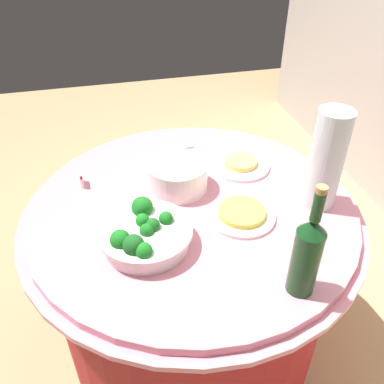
{
  "coord_description": "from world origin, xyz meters",
  "views": [
    {
      "loc": [
        1.07,
        -0.26,
        1.61
      ],
      "look_at": [
        0.0,
        0.0,
        0.79
      ],
      "focal_mm": 38.59,
      "sensor_mm": 36.0,
      "label": 1
    }
  ],
  "objects_px": {
    "plate_stack": "(178,176)",
    "decorative_fruit_vase": "(326,165)",
    "food_plate_fried_egg": "(242,214)",
    "food_plate_noodles": "(241,164)",
    "label_placard_front": "(81,178)",
    "wine_bottle": "(307,254)",
    "serving_tongs": "(173,152)",
    "broccoli_bowl": "(145,235)"
  },
  "relations": [
    {
      "from": "plate_stack",
      "to": "wine_bottle",
      "type": "bearing_deg",
      "value": 22.36
    },
    {
      "from": "food_plate_noodles",
      "to": "food_plate_fried_egg",
      "type": "height_order",
      "value": "food_plate_noodles"
    },
    {
      "from": "broccoli_bowl",
      "to": "plate_stack",
      "type": "height_order",
      "value": "broccoli_bowl"
    },
    {
      "from": "broccoli_bowl",
      "to": "decorative_fruit_vase",
      "type": "xyz_separation_m",
      "value": [
        -0.06,
        0.6,
        0.11
      ]
    },
    {
      "from": "wine_bottle",
      "to": "decorative_fruit_vase",
      "type": "relative_size",
      "value": 0.99
    },
    {
      "from": "plate_stack",
      "to": "food_plate_noodles",
      "type": "distance_m",
      "value": 0.27
    },
    {
      "from": "broccoli_bowl",
      "to": "decorative_fruit_vase",
      "type": "bearing_deg",
      "value": 96.12
    },
    {
      "from": "wine_bottle",
      "to": "decorative_fruit_vase",
      "type": "distance_m",
      "value": 0.4
    },
    {
      "from": "decorative_fruit_vase",
      "to": "food_plate_noodles",
      "type": "distance_m",
      "value": 0.36
    },
    {
      "from": "broccoli_bowl",
      "to": "serving_tongs",
      "type": "height_order",
      "value": "broccoli_bowl"
    },
    {
      "from": "broccoli_bowl",
      "to": "serving_tongs",
      "type": "relative_size",
      "value": 1.68
    },
    {
      "from": "decorative_fruit_vase",
      "to": "serving_tongs",
      "type": "relative_size",
      "value": 2.04
    },
    {
      "from": "decorative_fruit_vase",
      "to": "food_plate_fried_egg",
      "type": "height_order",
      "value": "decorative_fruit_vase"
    },
    {
      "from": "broccoli_bowl",
      "to": "food_plate_fried_egg",
      "type": "xyz_separation_m",
      "value": [
        -0.05,
        0.32,
        -0.03
      ]
    },
    {
      "from": "serving_tongs",
      "to": "food_plate_noodles",
      "type": "bearing_deg",
      "value": 54.08
    },
    {
      "from": "food_plate_noodles",
      "to": "label_placard_front",
      "type": "bearing_deg",
      "value": -92.51
    },
    {
      "from": "food_plate_fried_egg",
      "to": "label_placard_front",
      "type": "distance_m",
      "value": 0.59
    },
    {
      "from": "food_plate_fried_egg",
      "to": "label_placard_front",
      "type": "xyz_separation_m",
      "value": [
        -0.31,
        -0.5,
        0.02
      ]
    },
    {
      "from": "broccoli_bowl",
      "to": "wine_bottle",
      "type": "bearing_deg",
      "value": 54.8
    },
    {
      "from": "food_plate_fried_egg",
      "to": "wine_bottle",
      "type": "bearing_deg",
      "value": 9.24
    },
    {
      "from": "serving_tongs",
      "to": "food_plate_noodles",
      "type": "xyz_separation_m",
      "value": [
        0.17,
        0.23,
        0.01
      ]
    },
    {
      "from": "wine_bottle",
      "to": "food_plate_fried_egg",
      "type": "height_order",
      "value": "wine_bottle"
    },
    {
      "from": "food_plate_noodles",
      "to": "food_plate_fried_egg",
      "type": "bearing_deg",
      "value": -18.78
    },
    {
      "from": "broccoli_bowl",
      "to": "wine_bottle",
      "type": "distance_m",
      "value": 0.47
    },
    {
      "from": "decorative_fruit_vase",
      "to": "food_plate_fried_egg",
      "type": "xyz_separation_m",
      "value": [
        0.01,
        -0.28,
        -0.14
      ]
    },
    {
      "from": "label_placard_front",
      "to": "food_plate_fried_egg",
      "type": "bearing_deg",
      "value": 58.0
    },
    {
      "from": "plate_stack",
      "to": "wine_bottle",
      "type": "xyz_separation_m",
      "value": [
        0.53,
        0.22,
        0.08
      ]
    },
    {
      "from": "broccoli_bowl",
      "to": "label_placard_front",
      "type": "xyz_separation_m",
      "value": [
        -0.36,
        -0.17,
        -0.01
      ]
    },
    {
      "from": "plate_stack",
      "to": "decorative_fruit_vase",
      "type": "xyz_separation_m",
      "value": [
        0.2,
        0.44,
        0.1
      ]
    },
    {
      "from": "plate_stack",
      "to": "decorative_fruit_vase",
      "type": "relative_size",
      "value": 0.62
    },
    {
      "from": "plate_stack",
      "to": "label_placard_front",
      "type": "xyz_separation_m",
      "value": [
        -0.1,
        -0.33,
        -0.02
      ]
    },
    {
      "from": "plate_stack",
      "to": "serving_tongs",
      "type": "height_order",
      "value": "plate_stack"
    },
    {
      "from": "wine_bottle",
      "to": "serving_tongs",
      "type": "distance_m",
      "value": 0.8
    },
    {
      "from": "food_plate_fried_egg",
      "to": "food_plate_noodles",
      "type": "bearing_deg",
      "value": 161.22
    },
    {
      "from": "food_plate_noodles",
      "to": "label_placard_front",
      "type": "relative_size",
      "value": 4.0
    },
    {
      "from": "plate_stack",
      "to": "label_placard_front",
      "type": "bearing_deg",
      "value": -106.82
    },
    {
      "from": "food_plate_fried_egg",
      "to": "plate_stack",
      "type": "bearing_deg",
      "value": -141.82
    },
    {
      "from": "food_plate_noodles",
      "to": "wine_bottle",
      "type": "bearing_deg",
      "value": -4.29
    },
    {
      "from": "wine_bottle",
      "to": "decorative_fruit_vase",
      "type": "height_order",
      "value": "decorative_fruit_vase"
    },
    {
      "from": "wine_bottle",
      "to": "food_plate_noodles",
      "type": "relative_size",
      "value": 1.53
    },
    {
      "from": "decorative_fruit_vase",
      "to": "label_placard_front",
      "type": "bearing_deg",
      "value": -111.12
    },
    {
      "from": "wine_bottle",
      "to": "label_placard_front",
      "type": "xyz_separation_m",
      "value": [
        -0.63,
        -0.55,
        -0.1
      ]
    }
  ]
}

